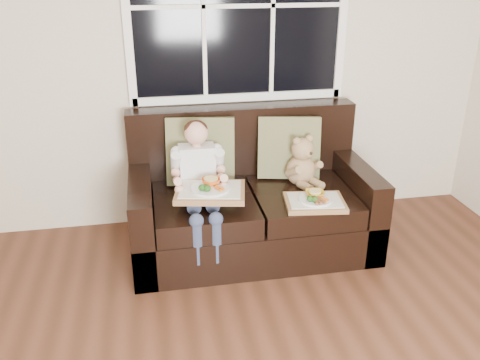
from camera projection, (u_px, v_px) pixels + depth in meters
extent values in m
cube|color=beige|center=(198.00, 50.00, 3.67)|extent=(4.50, 0.02, 2.70)
cube|color=black|center=(238.00, 6.00, 3.59)|extent=(1.50, 0.02, 1.25)
cube|color=white|center=(239.00, 97.00, 3.84)|extent=(1.58, 0.04, 0.06)
cube|color=white|center=(126.00, 8.00, 3.44)|extent=(0.06, 0.04, 1.37)
cube|color=white|center=(343.00, 4.00, 3.71)|extent=(0.06, 0.04, 1.37)
cube|color=white|center=(239.00, 6.00, 3.58)|extent=(1.50, 0.03, 0.03)
cube|color=black|center=(252.00, 228.00, 3.71)|extent=(1.70, 0.90, 0.30)
cube|color=black|center=(143.00, 219.00, 3.52)|extent=(0.15, 0.90, 0.60)
cube|color=black|center=(354.00, 201.00, 3.78)|extent=(0.15, 0.90, 0.60)
cube|color=black|center=(242.00, 149.00, 3.86)|extent=(1.70, 0.18, 0.66)
cube|color=black|center=(205.00, 209.00, 3.49)|extent=(0.68, 0.72, 0.15)
cube|color=black|center=(302.00, 201.00, 3.60)|extent=(0.68, 0.72, 0.15)
cube|color=olive|center=(201.00, 151.00, 3.63)|extent=(0.51, 0.30, 0.50)
cube|color=olive|center=(289.00, 147.00, 3.75)|extent=(0.49, 0.30, 0.47)
cube|color=silver|center=(197.00, 169.00, 3.50)|extent=(0.24, 0.15, 0.34)
sphere|color=#E0A089|center=(196.00, 133.00, 3.38)|extent=(0.16, 0.16, 0.16)
ellipsoid|color=#331A10|center=(196.00, 129.00, 3.39)|extent=(0.16, 0.16, 0.11)
cylinder|color=#2E3752|center=(192.00, 199.00, 3.37)|extent=(0.09, 0.30, 0.09)
cylinder|color=#2E3752|center=(210.00, 197.00, 3.39)|extent=(0.09, 0.30, 0.09)
cylinder|color=#2E3752|center=(197.00, 243.00, 3.20)|extent=(0.08, 0.08, 0.28)
cylinder|color=#2E3752|center=(216.00, 241.00, 3.22)|extent=(0.08, 0.08, 0.28)
cylinder|color=#E0A089|center=(177.00, 171.00, 3.36)|extent=(0.06, 0.30, 0.23)
cylinder|color=#E0A089|center=(220.00, 168.00, 3.41)|extent=(0.06, 0.30, 0.23)
ellipsoid|color=#A38256|center=(301.00, 170.00, 3.68)|extent=(0.27, 0.25, 0.23)
sphere|color=#A38256|center=(302.00, 149.00, 3.60)|extent=(0.21, 0.21, 0.16)
sphere|color=#A38256|center=(295.00, 140.00, 3.57)|extent=(0.06, 0.06, 0.06)
sphere|color=#A38256|center=(310.00, 139.00, 3.58)|extent=(0.06, 0.06, 0.06)
sphere|color=#A38256|center=(305.00, 154.00, 3.55)|extent=(0.06, 0.06, 0.06)
sphere|color=black|center=(306.00, 154.00, 3.52)|extent=(0.02, 0.02, 0.02)
cylinder|color=#A38256|center=(298.00, 186.00, 3.59)|extent=(0.10, 0.14, 0.06)
cylinder|color=#A38256|center=(312.00, 185.00, 3.60)|extent=(0.10, 0.14, 0.06)
cube|color=olive|center=(210.00, 192.00, 3.30)|extent=(0.50, 0.42, 0.04)
cube|color=beige|center=(210.00, 189.00, 3.29)|extent=(0.44, 0.36, 0.01)
cylinder|color=silver|center=(210.00, 188.00, 3.27)|extent=(0.25, 0.25, 0.02)
imported|color=#FB5F15|center=(211.00, 181.00, 3.31)|extent=(0.15, 0.15, 0.04)
cylinder|color=#ECD780|center=(211.00, 181.00, 3.31)|extent=(0.10, 0.10, 0.02)
ellipsoid|color=#2A591C|center=(202.00, 187.00, 3.21)|extent=(0.05, 0.05, 0.04)
ellipsoid|color=#2A591C|center=(207.00, 188.00, 3.20)|extent=(0.05, 0.05, 0.04)
cylinder|color=orange|center=(219.00, 188.00, 3.23)|extent=(0.05, 0.07, 0.02)
cube|color=olive|center=(315.00, 203.00, 3.38)|extent=(0.43, 0.35, 0.03)
cube|color=beige|center=(315.00, 200.00, 3.37)|extent=(0.38, 0.30, 0.01)
cylinder|color=silver|center=(315.00, 199.00, 3.36)|extent=(0.22, 0.22, 0.01)
imported|color=gold|center=(315.00, 193.00, 3.39)|extent=(0.14, 0.14, 0.03)
cylinder|color=#ECD780|center=(315.00, 193.00, 3.38)|extent=(0.08, 0.08, 0.02)
ellipsoid|color=#2A591C|center=(310.00, 199.00, 3.30)|extent=(0.04, 0.04, 0.04)
ellipsoid|color=#2A591C|center=(315.00, 199.00, 3.30)|extent=(0.04, 0.04, 0.04)
cylinder|color=orange|center=(324.00, 200.00, 3.32)|extent=(0.04, 0.06, 0.01)
cylinder|color=brown|center=(318.00, 201.00, 3.30)|extent=(0.03, 0.08, 0.02)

